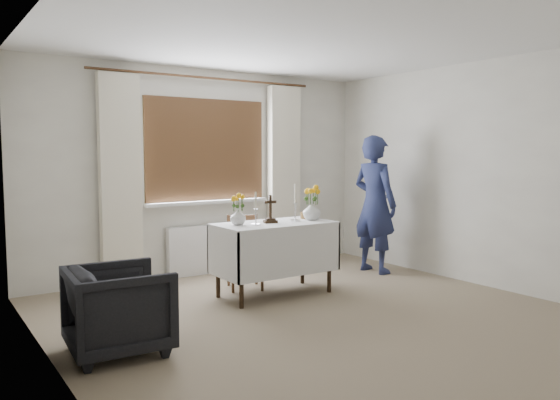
{
  "coord_description": "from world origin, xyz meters",
  "views": [
    {
      "loc": [
        -3.02,
        -3.58,
        1.49
      ],
      "look_at": [
        0.02,
        0.9,
        1.02
      ],
      "focal_mm": 35.0,
      "sensor_mm": 36.0,
      "label": 1
    }
  ],
  "objects_px": {
    "altar_table": "(275,259)",
    "flower_vase_left": "(238,217)",
    "armchair": "(119,309)",
    "flower_vase_right": "(312,211)",
    "wooden_chair": "(245,252)",
    "wooden_cross": "(270,209)",
    "person": "(375,204)"
  },
  "relations": [
    {
      "from": "flower_vase_right",
      "to": "flower_vase_left",
      "type": "bearing_deg",
      "value": 172.84
    },
    {
      "from": "flower_vase_left",
      "to": "flower_vase_right",
      "type": "xyz_separation_m",
      "value": [
        0.85,
        -0.11,
        0.02
      ]
    },
    {
      "from": "armchair",
      "to": "flower_vase_left",
      "type": "bearing_deg",
      "value": -57.47
    },
    {
      "from": "altar_table",
      "to": "wooden_chair",
      "type": "bearing_deg",
      "value": 106.52
    },
    {
      "from": "altar_table",
      "to": "flower_vase_left",
      "type": "bearing_deg",
      "value": 170.12
    },
    {
      "from": "wooden_cross",
      "to": "flower_vase_left",
      "type": "distance_m",
      "value": 0.36
    },
    {
      "from": "wooden_chair",
      "to": "flower_vase_left",
      "type": "xyz_separation_m",
      "value": [
        -0.28,
        -0.34,
        0.44
      ]
    },
    {
      "from": "armchair",
      "to": "flower_vase_right",
      "type": "height_order",
      "value": "flower_vase_right"
    },
    {
      "from": "altar_table",
      "to": "armchair",
      "type": "distance_m",
      "value": 2.01
    },
    {
      "from": "altar_table",
      "to": "wooden_cross",
      "type": "relative_size",
      "value": 4.28
    },
    {
      "from": "armchair",
      "to": "wooden_cross",
      "type": "relative_size",
      "value": 2.49
    },
    {
      "from": "armchair",
      "to": "flower_vase_left",
      "type": "relative_size",
      "value": 4.34
    },
    {
      "from": "armchair",
      "to": "flower_vase_right",
      "type": "distance_m",
      "value": 2.49
    },
    {
      "from": "armchair",
      "to": "flower_vase_left",
      "type": "distance_m",
      "value": 1.76
    },
    {
      "from": "altar_table",
      "to": "armchair",
      "type": "bearing_deg",
      "value": -158.67
    },
    {
      "from": "altar_table",
      "to": "person",
      "type": "height_order",
      "value": "person"
    },
    {
      "from": "wooden_cross",
      "to": "flower_vase_right",
      "type": "height_order",
      "value": "wooden_cross"
    },
    {
      "from": "wooden_cross",
      "to": "flower_vase_right",
      "type": "relative_size",
      "value": 1.45
    },
    {
      "from": "armchair",
      "to": "person",
      "type": "bearing_deg",
      "value": -70.71
    },
    {
      "from": "armchair",
      "to": "person",
      "type": "relative_size",
      "value": 0.42
    },
    {
      "from": "person",
      "to": "wooden_chair",
      "type": "bearing_deg",
      "value": 77.82
    },
    {
      "from": "altar_table",
      "to": "flower_vase_left",
      "type": "distance_m",
      "value": 0.61
    },
    {
      "from": "wooden_chair",
      "to": "flower_vase_left",
      "type": "relative_size",
      "value": 4.82
    },
    {
      "from": "person",
      "to": "wooden_cross",
      "type": "xyz_separation_m",
      "value": [
        -1.69,
        -0.21,
        0.06
      ]
    },
    {
      "from": "wooden_chair",
      "to": "armchair",
      "type": "height_order",
      "value": "wooden_chair"
    },
    {
      "from": "armchair",
      "to": "person",
      "type": "height_order",
      "value": "person"
    },
    {
      "from": "wooden_chair",
      "to": "flower_vase_left",
      "type": "height_order",
      "value": "flower_vase_left"
    },
    {
      "from": "wooden_chair",
      "to": "wooden_cross",
      "type": "distance_m",
      "value": 0.65
    },
    {
      "from": "wooden_chair",
      "to": "flower_vase_left",
      "type": "bearing_deg",
      "value": -109.19
    },
    {
      "from": "altar_table",
      "to": "flower_vase_right",
      "type": "height_order",
      "value": "flower_vase_right"
    },
    {
      "from": "person",
      "to": "flower_vase_left",
      "type": "bearing_deg",
      "value": 88.04
    },
    {
      "from": "armchair",
      "to": "flower_vase_right",
      "type": "bearing_deg",
      "value": -69.35
    }
  ]
}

